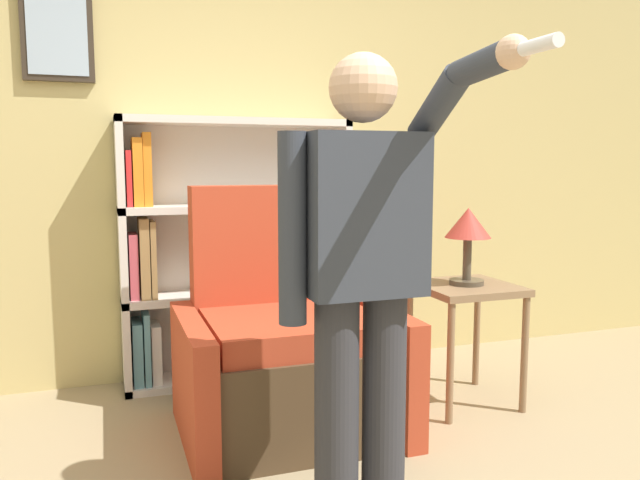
# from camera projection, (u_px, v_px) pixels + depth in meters

# --- Properties ---
(wall_back) EXTENTS (8.00, 0.11, 2.80)m
(wall_back) POSITION_uv_depth(u_px,v_px,m) (225.00, 138.00, 3.66)
(wall_back) COLOR tan
(wall_back) RESTS_ON ground_plane
(bookcase) EXTENTS (1.30, 0.28, 1.51)m
(bookcase) POSITION_uv_depth(u_px,v_px,m) (219.00, 254.00, 3.57)
(bookcase) COLOR silver
(bookcase) RESTS_ON ground_plane
(armchair) EXTENTS (1.00, 0.84, 1.15)m
(armchair) POSITION_uv_depth(u_px,v_px,m) (286.00, 352.00, 2.95)
(armchair) COLOR #4C3823
(armchair) RESTS_ON ground_plane
(person_standing) EXTENTS (0.54, 0.78, 1.60)m
(person_standing) POSITION_uv_depth(u_px,v_px,m) (363.00, 268.00, 2.04)
(person_standing) COLOR #2D2D33
(person_standing) RESTS_ON ground_plane
(side_table) EXTENTS (0.48, 0.48, 0.63)m
(side_table) POSITION_uv_depth(u_px,v_px,m) (466.00, 304.00, 3.23)
(side_table) COLOR #846647
(side_table) RESTS_ON ground_plane
(table_lamp) EXTENTS (0.23, 0.23, 0.40)m
(table_lamp) POSITION_uv_depth(u_px,v_px,m) (468.00, 229.00, 3.19)
(table_lamp) COLOR #4C4233
(table_lamp) RESTS_ON side_table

